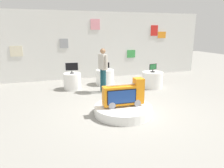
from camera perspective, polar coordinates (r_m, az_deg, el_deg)
The scene contains 11 objects.
ground_plane at distance 6.30m, azimuth 3.55°, elevation -7.32°, with size 30.00×30.00×0.00m, color gray.
back_wall_display at distance 10.49m, azimuth -5.99°, elevation 10.45°, with size 12.14×0.13×3.23m.
main_display_pedestal at distance 6.01m, azimuth 3.05°, elevation -7.13°, with size 1.64×1.64×0.25m, color white.
novelty_firetruck_tv at distance 5.86m, azimuth 3.34°, elevation -3.04°, with size 1.17×0.37×0.78m.
display_pedestal_left_rear at distance 8.89m, azimuth 11.00°, elevation 1.15°, with size 0.86×0.86×0.66m, color white.
tv_on_left_rear at distance 8.79m, azimuth 11.16°, elevation 4.40°, with size 0.36×0.21×0.34m.
display_pedestal_center_rear at distance 9.24m, azimuth -1.94°, elevation 1.91°, with size 0.80×0.80×0.66m, color white.
tv_on_center_rear at distance 9.14m, azimuth -1.95°, elevation 5.02°, with size 0.38×0.20×0.34m.
display_pedestal_right_rear at distance 8.63m, azimuth -10.80°, elevation 0.75°, with size 0.71×0.71×0.66m, color white.
tv_on_right_rear at distance 8.51m, azimuth -10.98°, elevation 4.58°, with size 0.53×0.17×0.44m.
shopper_browsing_near_truck at distance 7.92m, azimuth -2.49°, elevation 4.69°, with size 0.29×0.54×1.69m.
Camera 1 is at (-2.15, -5.45, 2.33)m, focal length 33.38 mm.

